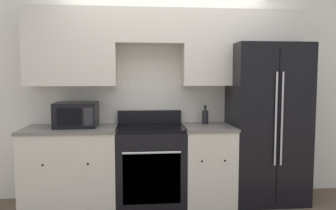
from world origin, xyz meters
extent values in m
cube|color=silver|center=(0.00, 0.66, 1.30)|extent=(8.00, 0.06, 2.60)
cube|color=beige|center=(-1.12, 0.46, 1.85)|extent=(1.04, 0.33, 0.90)
cube|color=beige|center=(-0.21, 0.46, 2.10)|extent=(0.79, 0.33, 0.40)
cube|color=beige|center=(0.91, 0.46, 1.85)|extent=(1.45, 0.33, 0.90)
cube|color=beige|center=(-1.12, 0.31, 0.45)|extent=(1.04, 0.62, 0.89)
cube|color=slate|center=(-1.12, 0.31, 0.91)|extent=(1.06, 0.64, 0.03)
sphere|color=black|center=(-1.35, 0.00, 0.58)|extent=(0.03, 0.03, 0.03)
sphere|color=black|center=(-0.89, 0.00, 0.58)|extent=(0.03, 0.03, 0.03)
cube|color=beige|center=(0.48, 0.31, 0.45)|extent=(0.57, 0.62, 0.89)
cube|color=slate|center=(0.48, 0.31, 0.91)|extent=(0.60, 0.64, 0.03)
sphere|color=black|center=(0.35, 0.00, 0.58)|extent=(0.03, 0.03, 0.03)
sphere|color=black|center=(0.60, 0.00, 0.58)|extent=(0.03, 0.03, 0.03)
cube|color=black|center=(-0.21, 0.31, 0.44)|extent=(0.79, 0.62, 0.89)
cube|color=black|center=(-0.21, 0.01, 0.40)|extent=(0.63, 0.01, 0.57)
cube|color=black|center=(-0.21, 0.31, 0.91)|extent=(0.79, 0.62, 0.04)
cube|color=black|center=(-0.21, 0.59, 1.01)|extent=(0.79, 0.04, 0.16)
cylinder|color=silver|center=(-0.21, -0.02, 0.69)|extent=(0.63, 0.02, 0.02)
cube|color=black|center=(1.20, 0.36, 0.95)|extent=(0.88, 0.73, 1.89)
cube|color=black|center=(1.20, 0.00, 0.95)|extent=(0.01, 0.01, 1.74)
cylinder|color=#B7B7BC|center=(1.17, -0.02, 1.04)|extent=(0.02, 0.02, 1.04)
cylinder|color=#B7B7BC|center=(1.24, -0.02, 1.04)|extent=(0.02, 0.02, 1.04)
cube|color=black|center=(-1.06, 0.37, 1.07)|extent=(0.47, 0.41, 0.28)
cube|color=black|center=(-1.10, 0.16, 1.07)|extent=(0.26, 0.01, 0.18)
cube|color=#262628|center=(-0.89, 0.16, 1.07)|extent=(0.10, 0.01, 0.20)
cylinder|color=black|center=(0.48, 0.47, 1.01)|extent=(0.08, 0.08, 0.17)
cylinder|color=black|center=(0.48, 0.47, 1.12)|extent=(0.03, 0.03, 0.05)
cylinder|color=black|center=(0.48, 0.47, 1.15)|extent=(0.04, 0.04, 0.02)
camera|label=1|loc=(-0.35, -3.48, 1.50)|focal=35.00mm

